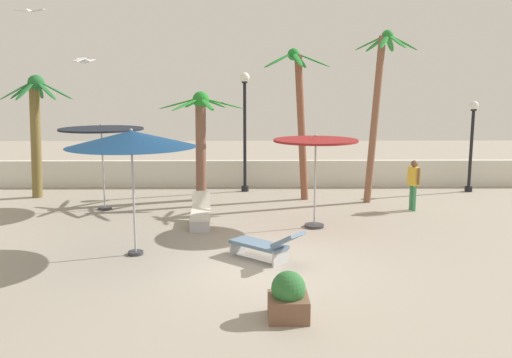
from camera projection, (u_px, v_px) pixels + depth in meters
ground_plane at (258, 267)px, 12.32m from camera, size 56.00×56.00×0.00m
boundary_wall at (254, 173)px, 21.95m from camera, size 25.20×0.30×1.05m
patio_umbrella_0 at (101, 132)px, 17.58m from camera, size 2.66×2.66×2.79m
patio_umbrella_1 at (316, 147)px, 15.36m from camera, size 2.36×2.36×2.65m
patio_umbrella_3 at (131, 139)px, 12.74m from camera, size 3.02×3.02×3.02m
palm_tree_0 at (201, 131)px, 19.09m from camera, size 3.00×2.82×3.80m
palm_tree_1 at (36, 121)px, 19.47m from camera, size 2.45×2.49×4.36m
palm_tree_2 at (378, 97)px, 18.50m from camera, size 2.15×2.06×5.80m
palm_tree_3 at (299, 107)px, 19.04m from camera, size 2.32×2.45×5.24m
lamp_post_0 at (472, 139)px, 20.64m from camera, size 0.34×0.34×3.42m
lamp_post_1 at (245, 119)px, 20.59m from camera, size 0.37×0.37×4.47m
lounge_chair_0 at (266, 244)px, 12.66m from camera, size 1.76×1.64×0.83m
lounge_chair_1 at (201, 212)px, 15.98m from camera, size 0.66×1.92×0.83m
guest_0 at (414, 180)px, 17.66m from camera, size 0.35×0.53×1.64m
seagull_0 at (83, 61)px, 14.12m from camera, size 0.39×1.07×0.15m
seagull_1 at (29, 11)px, 19.08m from camera, size 1.13×0.41×0.14m
planter at (288, 297)px, 9.55m from camera, size 0.70×0.70×0.85m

